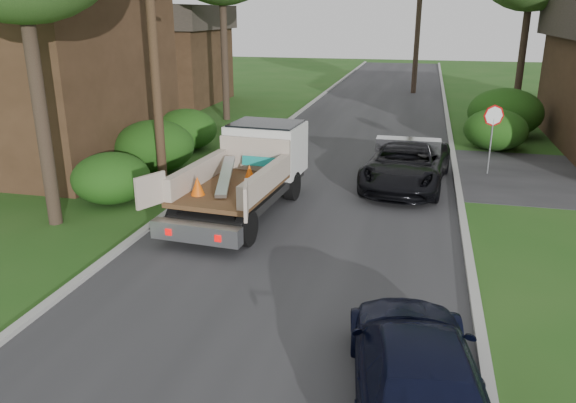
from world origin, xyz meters
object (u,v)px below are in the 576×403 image
Objects in this scene: flatbed_truck at (253,165)px; black_pickup at (407,164)px; navy_suv at (416,368)px; utility_pole at (152,24)px; house_left_near at (17,47)px; house_left_far at (162,53)px; stop_sign at (493,125)px.

flatbed_truck is 1.16× the size of black_pickup.
black_pickup is at bearing -95.35° from navy_suv.
house_left_near is (-6.52, 2.02, -0.89)m from utility_pole.
house_left_far is at bearing 115.23° from utility_pole.
utility_pole is 1.03× the size of house_left_near.
stop_sign is 0.46× the size of black_pickup.
stop_sign is 8.88m from flatbed_truck.
stop_sign is 0.26× the size of house_left_near.
utility_pole is 13.43m from navy_suv.
house_left_far reaches higher than navy_suv.
utility_pole reaches higher than house_left_far.
navy_suv is (-2.22, -13.42, -1.12)m from stop_sign.
stop_sign is at bearing 43.47° from black_pickup.
house_left_near is 1.29× the size of house_left_far.
stop_sign reaches higher than black_pickup.
navy_suv is (8.46, -9.40, -4.51)m from utility_pole.
house_left_far is 22.08m from black_pickup.
house_left_near is 1.81× the size of black_pickup.
navy_suv is at bearing -48.01° from utility_pole.
flatbed_truck is at bearing -143.69° from stop_sign.
black_pickup reaches higher than navy_suv.
house_left_near reaches higher than stop_sign.
utility_pole reaches higher than house_left_near.
house_left_far reaches higher than black_pickup.
navy_suv is at bearing -99.38° from stop_sign.
house_left_far is at bearing 145.19° from stop_sign.
house_left_far reaches higher than flatbed_truck.
utility_pole is (-10.68, -4.02, 3.40)m from stop_sign.
house_left_near reaches higher than house_left_far.
black_pickup is at bearing 13.35° from utility_pole.
stop_sign is 3.68m from black_pickup.
stop_sign is 17.50m from house_left_near.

